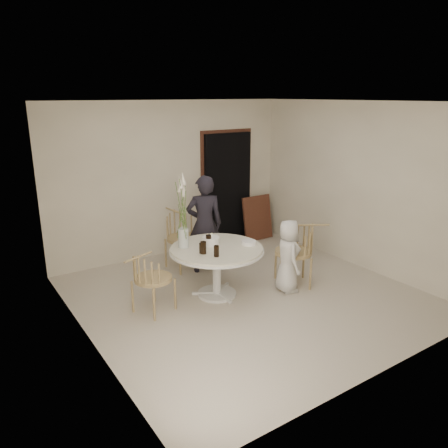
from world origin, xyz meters
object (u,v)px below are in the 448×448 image
boy (288,256)px  flower_vase (183,219)px  chair_left (146,275)px  table (217,255)px  chair_far (179,231)px  birthday_cake (211,241)px  girl (204,224)px  chair_right (303,245)px

boy → flower_vase: 1.62m
chair_left → boy: 2.06m
table → chair_far: chair_far is taller
boy → birthday_cake: 1.14m
girl → birthday_cake: size_ratio=6.55×
chair_far → chair_left: 1.74m
chair_left → flower_vase: flower_vase is taller
girl → boy: girl is taller
chair_far → chair_right: chair_right is taller
chair_right → girl: girl is taller
boy → table: bearing=84.4°
flower_vase → table: bearing=-35.1°
chair_far → chair_right: (1.18, -1.69, 0.01)m
birthday_cake → girl: bearing=65.2°
table → chair_right: chair_right is taller
girl → table: bearing=92.6°
chair_far → boy: size_ratio=0.88×
chair_left → girl: girl is taller
table → girl: (0.33, 0.87, 0.18)m
chair_far → boy: boy is taller
table → chair_left: size_ratio=1.54×
boy → flower_vase: (-1.32, 0.71, 0.61)m
chair_left → girl: 1.65m
chair_right → birthday_cake: (-1.29, 0.53, 0.17)m
chair_right → flower_vase: flower_vase is taller
chair_left → boy: (2.01, -0.46, -0.02)m
birthday_cake → chair_right: bearing=-22.2°
table → boy: bearing=-25.1°
chair_left → girl: (1.40, 0.85, 0.24)m
girl → birthday_cake: 0.81m
chair_right → chair_left: size_ratio=1.11×
birthday_cake → table: bearing=-86.2°
girl → flower_vase: 0.99m
girl → chair_left: bearing=54.7°
chair_far → flower_vase: 1.26m
girl → birthday_cake: (-0.34, -0.73, -0.01)m
girl → flower_vase: bearing=63.7°
chair_left → boy: size_ratio=0.80×
chair_right → table: bearing=-76.4°
birthday_cake → chair_left: bearing=-173.5°
girl → flower_vase: flower_vase is taller
boy → chair_right: bearing=-61.1°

